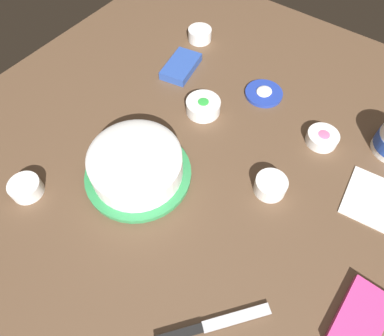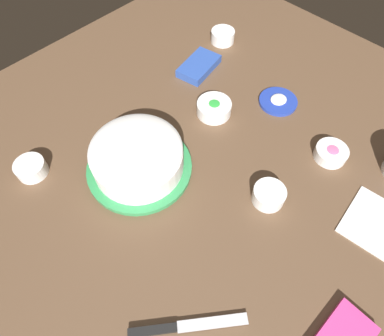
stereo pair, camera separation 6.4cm
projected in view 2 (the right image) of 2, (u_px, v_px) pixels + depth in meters
ground_plane at (221, 179)px, 0.85m from camera, size 1.54×1.54×0.00m
frosted_cake at (137, 158)px, 0.83m from camera, size 0.27×0.27×0.10m
frosting_tub_lid at (278, 101)px, 0.99m from camera, size 0.11×0.11×0.02m
spreading_knife at (177, 327)px, 0.66m from camera, size 0.20×0.16×0.01m
sprinkle_bowl_orange at (223, 36)px, 1.14m from camera, size 0.08×0.08×0.04m
sprinkle_bowl_pink at (331, 153)px, 0.88m from camera, size 0.08×0.08×0.03m
sprinkle_bowl_green at (214, 108)px, 0.96m from camera, size 0.10×0.10×0.04m
sprinkle_bowl_yellow at (31, 168)px, 0.85m from camera, size 0.08×0.08×0.04m
sprinkle_bowl_blue at (269, 195)px, 0.80m from camera, size 0.08×0.08×0.04m
candy_box_lower at (199, 66)px, 1.06m from camera, size 0.15×0.11×0.03m
paper_napkin at (380, 225)px, 0.78m from camera, size 0.16×0.16×0.01m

